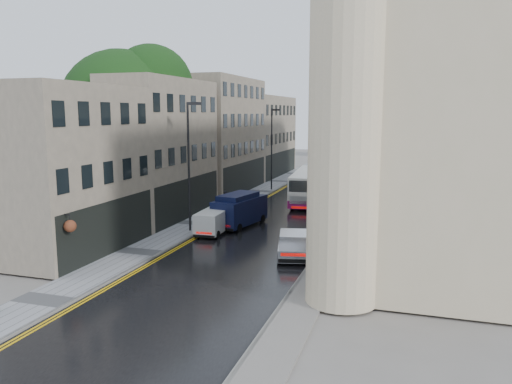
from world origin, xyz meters
The scene contains 17 objects.
ground centered at (0.00, 0.00, 0.00)m, with size 200.00×200.00×0.00m, color slate.
road centered at (0.00, 27.50, 0.01)m, with size 9.00×85.00×0.02m, color black.
left_sidewalk centered at (-5.85, 27.50, 0.06)m, with size 2.70×85.00×0.12m, color gray.
right_sidewalk centered at (5.40, 27.50, 0.06)m, with size 1.80×85.00×0.12m, color slate.
old_shop_row centered at (-9.45, 30.00, 6.00)m, with size 4.50×56.00×12.00m, color gray, non-canonical shape.
modern_block centered at (10.30, 26.00, 7.00)m, with size 8.00×40.00×14.00m, color beige, non-canonical shape.
church_spire centered at (0.50, 82.00, 20.00)m, with size 6.40×6.40×40.00m, color gray, non-canonical shape.
tree_near centered at (-12.50, 20.00, 6.95)m, with size 10.56×10.56×13.89m, color black, non-canonical shape.
tree_far centered at (-12.20, 33.00, 6.23)m, with size 9.24×9.24×12.46m, color black, non-canonical shape.
cream_bus centered at (-0.52, 28.39, 1.50)m, with size 2.46×10.84×2.96m, color white, non-canonical shape.
white_lorry centered at (2.99, 38.78, 2.32)m, with size 2.62×8.75×4.59m, color silver, non-canonical shape.
silver_hatchback centered at (2.80, 11.43, 0.76)m, with size 1.73×3.96×1.49m, color #A7A7AC, non-canonical shape.
white_van centered at (-4.15, 15.51, 0.88)m, with size 1.62×3.79×1.71m, color silver, non-canonical shape.
navy_van centered at (-3.74, 18.14, 1.32)m, with size 2.04×5.09×2.60m, color #0E1333, non-canonical shape.
pedestrian centered at (-5.52, 24.56, 0.98)m, with size 0.63×0.41×1.71m, color black.
lamp_post_near centered at (-5.27, 16.87, 4.64)m, with size 1.02×0.23×9.03m, color black, non-canonical shape.
lamp_post_far centered at (-5.00, 37.26, 4.48)m, with size 0.98×0.22×8.71m, color black, non-canonical shape.
Camera 1 is at (9.82, -14.97, 8.47)m, focal length 35.00 mm.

